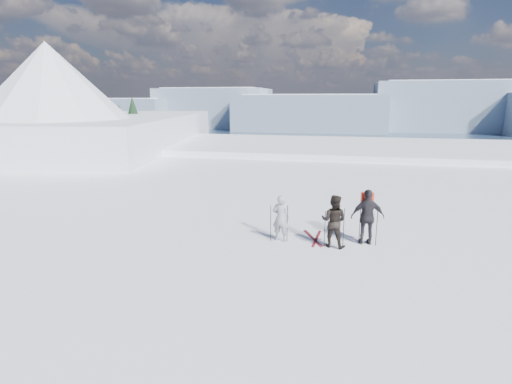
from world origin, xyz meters
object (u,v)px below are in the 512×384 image
at_px(skier_dark, 334,221).
at_px(skier_pack, 368,217).
at_px(skier_grey, 281,218).
at_px(skis_loose, 315,238).

xyz_separation_m(skier_dark, skier_pack, (1.09, 0.50, 0.06)).
bearing_deg(skier_dark, skier_pack, -142.40).
bearing_deg(skier_pack, skier_grey, -1.03).
bearing_deg(skis_loose, skier_grey, -158.49).
bearing_deg(skier_grey, skier_dark, -177.98).
height_order(skier_pack, skis_loose, skier_pack).
xyz_separation_m(skier_grey, skier_dark, (1.77, -0.17, 0.07)).
xyz_separation_m(skier_dark, skis_loose, (-0.64, 0.62, -0.86)).
bearing_deg(skier_grey, skis_loose, -151.00).
height_order(skier_dark, skis_loose, skier_dark).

